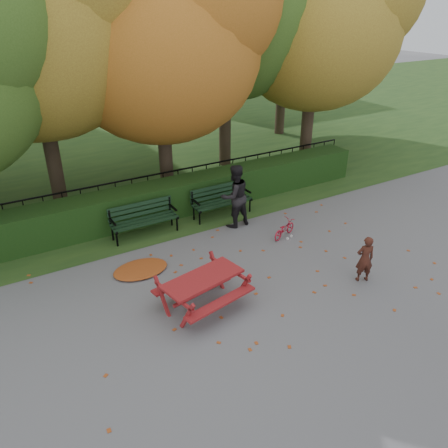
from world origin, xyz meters
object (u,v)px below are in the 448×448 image
bench_left (143,217)px  child (365,259)px  tree_b (42,12)px  tree_e (328,20)px  bench_right (221,198)px  tree_c (172,34)px  adult (235,196)px  picnic_table (203,284)px  tree_g (296,8)px  bicycle (284,229)px

bench_left → child: (3.44, -4.59, 0.04)m
tree_b → bench_left: bearing=-69.4°
tree_e → bench_right: bearing=-159.1°
tree_c → bench_right: bearing=-83.3°
bench_right → adult: adult is taller
tree_b → picnic_table: (1.03, -6.65, -4.85)m
tree_e → picnic_table: 10.75m
tree_g → tree_c: bearing=-153.1°
bench_right → picnic_table: bench_right is taller
bench_left → child: bearing=-53.1°
tree_g → bench_left: 12.37m
bench_right → bicycle: bench_right is taller
picnic_table → adult: (2.49, 2.80, 0.34)m
child → adult: (-1.06, 3.79, 0.34)m
bench_left → child: size_ratio=1.61×
bench_left → bench_right: same height
bench_right → adult: bearing=-91.4°
bench_left → tree_c: bearing=46.6°
tree_g → bench_left: size_ratio=4.75×
bench_left → adult: bearing=-18.6°
tree_b → child: bearing=-59.0°
tree_b → adult: (3.52, -3.85, -4.51)m
tree_b → bench_right: tree_b is taller
bench_right → tree_c: bearing=96.7°
bench_right → bicycle: (0.78, -2.05, -0.28)m
tree_c → bicycle: size_ratio=8.90×
bench_left → adult: 2.54m
adult → tree_e: bearing=-155.4°
bicycle → tree_b: bearing=20.3°
picnic_table → child: size_ratio=1.70×
tree_b → tree_c: tree_b is taller
child → bicycle: child is taller
tree_b → bicycle: tree_b is taller
tree_c → child: tree_c is taller
tree_g → adult: size_ratio=4.78×
tree_c → child: size_ratio=7.17×
tree_b → adult: size_ratio=4.91×
adult → tree_c: bearing=-88.6°
tree_c → child: 8.17m
tree_b → bench_left: 5.87m
bench_left → bench_right: (2.40, 0.00, 0.00)m
tree_e → picnic_table: bearing=-144.4°
child → bicycle: size_ratio=1.24×
bench_right → tree_b: bearing=139.3°
child → bicycle: 2.57m
tree_g → bench_left: tree_g is taller
tree_b → tree_c: 3.42m
tree_b → bicycle: bearing=-49.7°
tree_e → adult: tree_e is taller
tree_b → child: tree_b is taller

